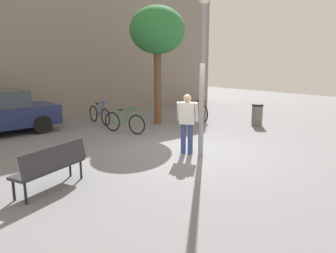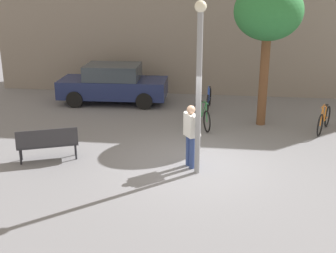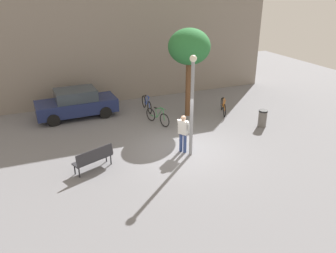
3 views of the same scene
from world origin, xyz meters
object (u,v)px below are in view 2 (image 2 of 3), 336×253
Objects in this scene: plaza_tree at (268,13)px; bicycle_orange at (324,120)px; park_bench at (48,142)px; bicycle_green at (202,116)px; bicycle_blue at (209,100)px; parked_car_navy at (113,84)px; lamppost at (199,78)px; person_by_lamppost at (191,132)px.

plaza_tree is 2.78× the size of bicycle_orange.
park_bench is at bearing -155.95° from bicycle_orange.
bicycle_green is at bearing 41.28° from park_bench.
plaza_tree is at bearing 34.04° from park_bench.
bicycle_green is 2.11m from bicycle_blue.
bicycle_green is 0.95× the size of bicycle_blue.
bicycle_orange is at bearing -18.45° from parked_car_navy.
plaza_tree is at bearing 166.06° from bicycle_orange.
lamppost is at bearing -90.57° from bicycle_blue.
bicycle_blue is (-1.84, 1.57, -3.29)m from plaza_tree.
bicycle_green and bicycle_orange have the same top height.
lamppost reaches higher than bicycle_green.
person_by_lamppost is at bearing 119.85° from lamppost.
parked_car_navy is (-3.55, 5.96, -0.19)m from person_by_lamppost.
parked_car_navy reaches higher than park_bench.
plaza_tree reaches higher than bicycle_green.
person_by_lamppost reaches higher than parked_car_navy.
person_by_lamppost reaches higher than bicycle_orange.
bicycle_green is (-0.08, 3.72, -2.08)m from lamppost.
bicycle_blue is (4.09, 5.58, -0.16)m from park_bench.
park_bench is at bearing 176.47° from lamppost.
lamppost is at bearing -135.64° from bicycle_orange.
bicycle_green is at bearing -179.32° from bicycle_orange.
bicycle_green is (-1.97, -0.53, -3.29)m from plaza_tree.
parked_car_navy is (-3.67, 2.58, 0.39)m from bicycle_green.
bicycle_orange is at bearing 44.36° from lamppost.
person_by_lamppost is 5.19m from plaza_tree.
lamppost is 4.81m from plaza_tree.
lamppost is at bearing -59.23° from parked_car_navy.
bicycle_orange is at bearing 40.17° from person_by_lamppost.
lamppost is 4.47m from park_bench.
parked_car_navy reaches higher than bicycle_blue.
person_by_lamppost is 1.01× the size of park_bench.
lamppost is at bearing -114.01° from plaza_tree.
plaza_tree is (2.09, 3.90, 2.71)m from person_by_lamppost.
plaza_tree is 6.67m from parked_car_navy.
park_bench is at bearing -126.25° from bicycle_blue.
bicycle_blue and bicycle_orange have the same top height.
park_bench is 6.92m from bicycle_blue.
bicycle_blue is 0.43× the size of parked_car_navy.
person_by_lamppost reaches higher than bicycle_green.
person_by_lamppost is at bearing -118.19° from plaza_tree.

